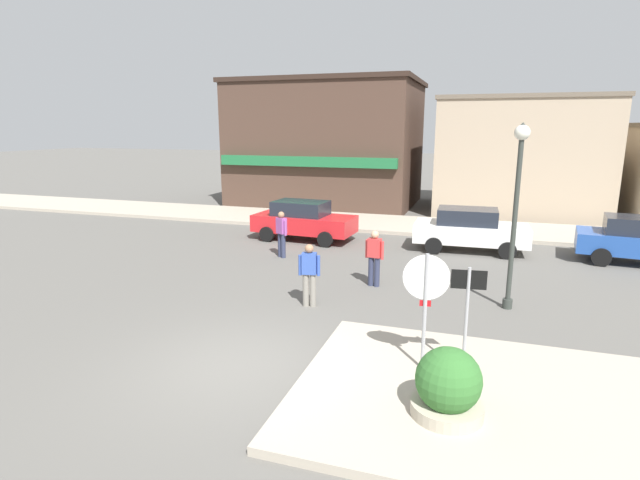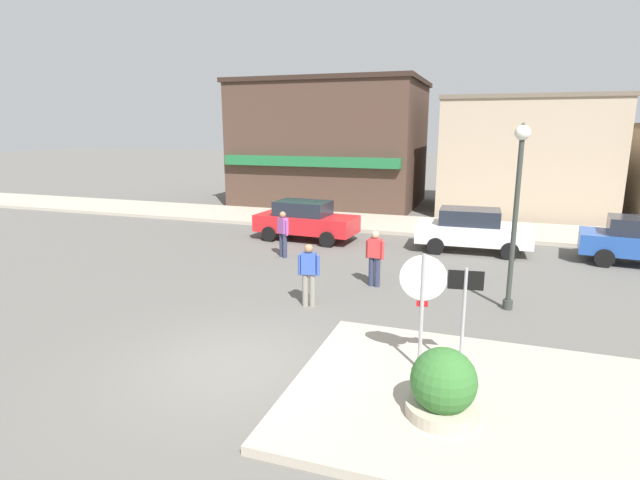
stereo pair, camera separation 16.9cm
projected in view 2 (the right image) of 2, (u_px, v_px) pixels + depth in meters
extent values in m
plane|color=#5B5954|center=(234.00, 366.00, 9.49)|extent=(160.00, 160.00, 0.00)
cube|color=#A89E8C|center=(488.00, 403.00, 8.07)|extent=(6.40, 4.80, 0.15)
cube|color=#A89E8C|center=(388.00, 224.00, 22.96)|extent=(80.00, 4.00, 0.15)
cylinder|color=#9E9EA3|center=(421.00, 317.00, 8.83)|extent=(0.07, 0.07, 2.30)
cylinder|color=red|center=(423.00, 278.00, 8.69)|extent=(0.76, 0.11, 0.76)
cylinder|color=white|center=(423.00, 278.00, 8.68)|extent=(0.82, 0.11, 0.82)
cube|color=red|center=(422.00, 304.00, 8.79)|extent=(0.20, 0.04, 0.11)
cylinder|color=#9E9EA3|center=(463.00, 326.00, 8.69)|extent=(0.06, 0.06, 2.10)
cube|color=black|center=(466.00, 280.00, 8.51)|extent=(0.60, 0.09, 0.34)
cube|color=white|center=(466.00, 280.00, 8.52)|extent=(0.54, 0.08, 0.29)
cube|color=black|center=(466.00, 280.00, 8.52)|extent=(0.34, 0.05, 0.08)
cylinder|color=#ADA38E|center=(442.00, 414.00, 7.59)|extent=(1.10, 1.10, 0.35)
sphere|color=#336B2D|center=(444.00, 381.00, 7.46)|extent=(1.00, 1.00, 1.00)
cylinder|color=#333833|center=(514.00, 226.00, 11.97)|extent=(0.12, 0.12, 4.20)
cylinder|color=#333833|center=(508.00, 304.00, 12.41)|extent=(0.24, 0.24, 0.24)
sphere|color=white|center=(523.00, 133.00, 11.48)|extent=(0.36, 0.36, 0.36)
cone|color=#333833|center=(523.00, 126.00, 11.45)|extent=(0.32, 0.32, 0.18)
cube|color=red|center=(306.00, 223.00, 19.91)|extent=(4.11, 1.97, 0.66)
cube|color=#1E232D|center=(303.00, 208.00, 19.83)|extent=(2.17, 1.53, 0.56)
cylinder|color=black|center=(343.00, 231.00, 20.29)|extent=(0.61, 0.22, 0.60)
cylinder|color=black|center=(327.00, 239.00, 18.76)|extent=(0.61, 0.22, 0.60)
cylinder|color=black|center=(288.00, 226.00, 21.23)|extent=(0.61, 0.22, 0.60)
cylinder|color=black|center=(269.00, 234.00, 19.70)|extent=(0.61, 0.22, 0.60)
cube|color=white|center=(473.00, 233.00, 18.05)|extent=(4.04, 1.80, 0.66)
cube|color=#1E232D|center=(470.00, 217.00, 17.96)|extent=(2.12, 1.45, 0.56)
cylinder|color=black|center=(507.00, 241.00, 18.56)|extent=(0.60, 0.20, 0.60)
cylinder|color=black|center=(510.00, 251.00, 16.97)|extent=(0.60, 0.20, 0.60)
cylinder|color=black|center=(439.00, 236.00, 19.28)|extent=(0.60, 0.20, 0.60)
cylinder|color=black|center=(435.00, 246.00, 17.70)|extent=(0.60, 0.20, 0.60)
cylinder|color=black|center=(601.00, 247.00, 17.57)|extent=(0.62, 0.25, 0.60)
cylinder|color=black|center=(604.00, 258.00, 16.07)|extent=(0.62, 0.25, 0.60)
cylinder|color=#2D334C|center=(282.00, 245.00, 17.37)|extent=(0.16, 0.16, 0.85)
cylinder|color=#2D334C|center=(285.00, 246.00, 17.23)|extent=(0.16, 0.16, 0.85)
cube|color=#994C99|center=(283.00, 226.00, 17.14)|extent=(0.42, 0.38, 0.54)
sphere|color=#9E7051|center=(283.00, 215.00, 17.06)|extent=(0.22, 0.22, 0.22)
cylinder|color=#994C99|center=(279.00, 226.00, 17.33)|extent=(0.12, 0.12, 0.52)
cylinder|color=#994C99|center=(287.00, 228.00, 16.98)|extent=(0.12, 0.12, 0.52)
cylinder|color=gray|center=(305.00, 290.00, 12.57)|extent=(0.16, 0.16, 0.85)
cylinder|color=gray|center=(312.00, 290.00, 12.54)|extent=(0.16, 0.16, 0.85)
cube|color=#3351A8|center=(309.00, 263.00, 12.40)|extent=(0.40, 0.28, 0.54)
sphere|color=#9E7051|center=(309.00, 249.00, 12.32)|extent=(0.22, 0.22, 0.22)
cylinder|color=#3351A8|center=(300.00, 265.00, 12.44)|extent=(0.11, 0.11, 0.52)
cylinder|color=#3351A8|center=(318.00, 266.00, 12.38)|extent=(0.11, 0.11, 0.52)
cylinder|color=#2D334C|center=(377.00, 272.00, 14.09)|extent=(0.16, 0.16, 0.85)
cylinder|color=#2D334C|center=(371.00, 271.00, 14.18)|extent=(0.16, 0.16, 0.85)
cube|color=#D13838|center=(375.00, 248.00, 13.98)|extent=(0.39, 0.28, 0.54)
sphere|color=tan|center=(375.00, 235.00, 13.89)|extent=(0.22, 0.22, 0.22)
cylinder|color=#D13838|center=(383.00, 251.00, 13.88)|extent=(0.10, 0.10, 0.52)
cylinder|color=#D13838|center=(367.00, 249.00, 14.10)|extent=(0.10, 0.10, 0.52)
cube|color=#473328|center=(332.00, 146.00, 28.98)|extent=(9.98, 7.51, 6.74)
cube|color=#1E6638|center=(309.00, 162.00, 25.53)|extent=(9.48, 0.40, 0.50)
cube|color=#2E211A|center=(332.00, 83.00, 28.21)|extent=(10.28, 7.73, 0.24)
cube|color=tan|center=(523.00, 158.00, 26.23)|extent=(8.13, 7.27, 5.72)
cube|color=#685B4C|center=(529.00, 99.00, 25.57)|extent=(8.30, 7.41, 0.20)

